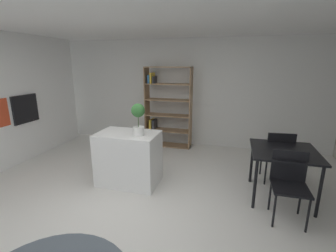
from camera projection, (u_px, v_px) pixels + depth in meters
ground_plane at (133, 206)px, 3.48m from camera, size 9.93×9.93×0.00m
ceiling_slab at (125, 9)px, 2.81m from camera, size 7.21×6.16×0.06m
back_partition at (180, 93)px, 5.99m from camera, size 7.21×0.06×2.62m
built_in_oven at (25, 109)px, 4.98m from camera, size 0.06×0.61×0.58m
kitchen_island at (129, 158)px, 4.09m from camera, size 1.02×0.66×0.90m
potted_plant_on_island at (138, 117)px, 3.78m from camera, size 0.22×0.22×0.52m
open_bookshelf at (166, 107)px, 5.84m from camera, size 1.13×0.36×1.95m
dining_table at (284, 155)px, 3.55m from camera, size 0.93×0.94×0.78m
dining_chair_near at (289, 179)px, 3.13m from camera, size 0.44×0.45×0.91m
dining_chair_far at (278, 154)px, 4.04m from camera, size 0.48×0.50×0.93m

